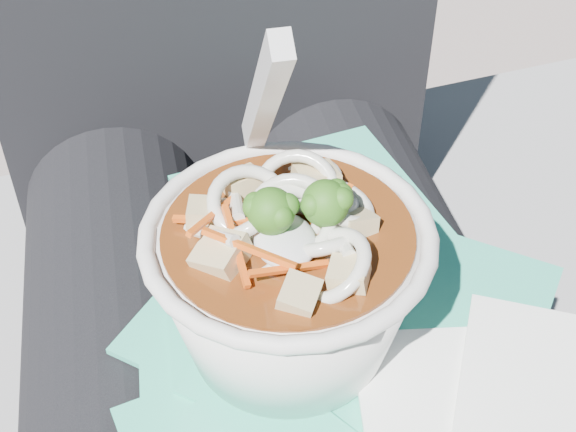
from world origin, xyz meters
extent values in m
cylinder|color=black|center=(0.09, 0.00, 0.54)|extent=(0.14, 0.48, 0.14)
cube|color=#2BB692|center=(0.05, -0.02, 0.61)|extent=(0.19, 0.19, 0.00)
cube|color=#2BB692|center=(0.00, 0.00, 0.61)|extent=(0.19, 0.19, 0.00)
cube|color=#2BB692|center=(0.00, -0.06, 0.61)|extent=(0.17, 0.13, 0.00)
cube|color=#2BB692|center=(-0.02, -0.05, 0.61)|extent=(0.11, 0.15, 0.00)
cube|color=#2BB692|center=(0.04, 0.07, 0.62)|extent=(0.19, 0.21, 0.00)
cube|color=#2BB692|center=(0.06, -0.02, 0.62)|extent=(0.24, 0.25, 0.00)
torus|color=silver|center=(0.00, -0.01, 0.70)|extent=(0.15, 0.15, 0.01)
cylinder|color=#4E230B|center=(0.00, -0.01, 0.70)|extent=(0.12, 0.12, 0.01)
torus|color=beige|center=(0.03, -0.01, 0.71)|extent=(0.05, 0.05, 0.03)
torus|color=beige|center=(0.01, 0.01, 0.71)|extent=(0.06, 0.05, 0.05)
torus|color=beige|center=(0.02, 0.02, 0.70)|extent=(0.04, 0.04, 0.02)
torus|color=beige|center=(0.01, -0.03, 0.70)|extent=(0.04, 0.04, 0.03)
torus|color=beige|center=(0.01, -0.05, 0.70)|extent=(0.05, 0.05, 0.03)
torus|color=beige|center=(0.02, 0.00, 0.71)|extent=(0.05, 0.05, 0.02)
torus|color=beige|center=(-0.02, -0.02, 0.70)|extent=(0.06, 0.06, 0.02)
torus|color=beige|center=(-0.02, -0.01, 0.71)|extent=(0.04, 0.04, 0.03)
torus|color=beige|center=(-0.02, 0.00, 0.71)|extent=(0.05, 0.05, 0.03)
torus|color=beige|center=(-0.03, -0.01, 0.70)|extent=(0.05, 0.05, 0.02)
torus|color=beige|center=(0.00, -0.01, 0.71)|extent=(0.06, 0.06, 0.03)
torus|color=beige|center=(0.00, -0.01, 0.71)|extent=(0.04, 0.03, 0.03)
cylinder|color=beige|center=(0.02, -0.03, 0.71)|extent=(0.01, 0.03, 0.01)
cylinder|color=beige|center=(0.01, 0.00, 0.71)|extent=(0.03, 0.01, 0.02)
cylinder|color=beige|center=(-0.02, 0.00, 0.71)|extent=(0.01, 0.04, 0.01)
cylinder|color=beige|center=(-0.04, -0.02, 0.71)|extent=(0.03, 0.04, 0.02)
cylinder|color=#739D4C|center=(0.02, -0.02, 0.71)|extent=(0.01, 0.01, 0.01)
sphere|color=#1D4E11|center=(0.02, -0.02, 0.72)|extent=(0.02, 0.02, 0.02)
sphere|color=#1D4E11|center=(0.01, -0.02, 0.72)|extent=(0.01, 0.01, 0.01)
sphere|color=#1D4E11|center=(0.02, -0.02, 0.72)|extent=(0.01, 0.01, 0.01)
sphere|color=#1D4E11|center=(0.03, -0.02, 0.72)|extent=(0.01, 0.01, 0.01)
sphere|color=#1D4E11|center=(0.02, -0.01, 0.72)|extent=(0.01, 0.01, 0.01)
cylinder|color=#739D4C|center=(-0.01, -0.02, 0.71)|extent=(0.01, 0.01, 0.01)
sphere|color=#1D4E11|center=(-0.01, -0.02, 0.72)|extent=(0.02, 0.02, 0.02)
sphere|color=#1D4E11|center=(-0.02, -0.02, 0.72)|extent=(0.01, 0.01, 0.01)
sphere|color=#1D4E11|center=(0.00, -0.02, 0.72)|extent=(0.01, 0.01, 0.01)
sphere|color=#1D4E11|center=(-0.01, -0.03, 0.72)|extent=(0.01, 0.01, 0.01)
sphere|color=#1D4E11|center=(-0.02, -0.01, 0.72)|extent=(0.01, 0.01, 0.01)
cube|color=#DB5112|center=(0.02, -0.02, 0.70)|extent=(0.04, 0.04, 0.02)
cube|color=#DB5112|center=(-0.02, -0.03, 0.71)|extent=(0.04, 0.03, 0.01)
cube|color=#DB5112|center=(-0.01, -0.05, 0.71)|extent=(0.04, 0.01, 0.01)
cube|color=#DB5112|center=(-0.04, -0.01, 0.71)|extent=(0.03, 0.03, 0.01)
cube|color=#DB5112|center=(-0.03, -0.01, 0.71)|extent=(0.05, 0.02, 0.01)
cube|color=#DB5112|center=(-0.03, -0.03, 0.71)|extent=(0.01, 0.05, 0.01)
cube|color=tan|center=(0.03, -0.02, 0.71)|extent=(0.02, 0.02, 0.02)
cube|color=tan|center=(0.02, 0.02, 0.71)|extent=(0.02, 0.02, 0.02)
cube|color=tan|center=(-0.02, 0.02, 0.71)|extent=(0.02, 0.02, 0.01)
cube|color=tan|center=(-0.04, 0.00, 0.71)|extent=(0.02, 0.02, 0.01)
cube|color=tan|center=(-0.03, -0.03, 0.70)|extent=(0.03, 0.03, 0.02)
cube|color=tan|center=(0.00, -0.06, 0.70)|extent=(0.02, 0.03, 0.02)
cube|color=tan|center=(0.02, -0.05, 0.71)|extent=(0.02, 0.02, 0.01)
ellipsoid|color=silver|center=(0.00, -0.02, 0.71)|extent=(0.03, 0.04, 0.01)
cube|color=silver|center=(0.00, 0.02, 0.76)|extent=(0.01, 0.09, 0.11)
camera|label=1|loc=(-0.06, -0.29, 0.97)|focal=50.00mm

